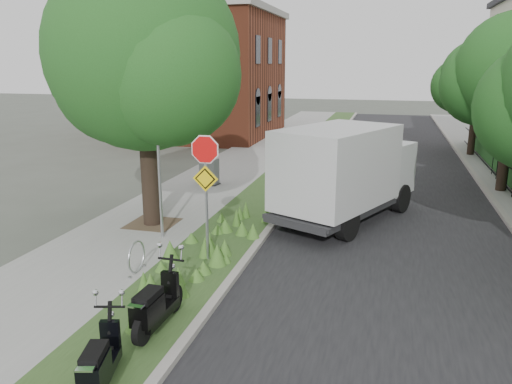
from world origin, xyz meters
TOP-DOWN VIEW (x-y plane):
  - ground at (0.00, 0.00)m, footprint 120.00×120.00m
  - sidewalk_near at (-4.25, 10.00)m, footprint 3.50×60.00m
  - verge at (-1.50, 10.00)m, footprint 2.00×60.00m
  - kerb_near at (-0.50, 10.00)m, footprint 0.20×60.00m
  - road at (3.00, 10.00)m, footprint 7.00×60.00m
  - kerb_far at (6.50, 10.00)m, footprint 0.20×60.00m
  - street_tree_main at (-4.08, 2.86)m, footprint 6.21×5.54m
  - bare_post at (-3.20, 1.80)m, footprint 0.08×0.08m
  - bike_hoop at (-2.70, -0.60)m, footprint 0.06×0.78m
  - sign_assembly at (-1.40, 0.58)m, footprint 0.94×0.08m
  - fence_far at (7.20, 10.00)m, footprint 0.04×24.00m
  - brick_building at (-9.50, 22.00)m, footprint 9.40×10.40m
  - far_tree_b at (6.94, 10.05)m, footprint 4.83×4.31m
  - far_tree_c at (6.94, 18.04)m, footprint 4.37×3.89m
  - scooter_near at (-1.12, -2.92)m, footprint 0.39×1.80m
  - scooter_far at (-1.13, -4.67)m, footprint 0.62×1.61m
  - box_truck at (1.53, 4.97)m, footprint 4.28×6.04m
  - utility_cabinet at (-4.09, 8.05)m, footprint 0.85×0.64m

SIDE VIEW (x-z plane):
  - ground at x=0.00m, z-range 0.00..0.00m
  - road at x=3.00m, z-range 0.00..0.01m
  - sidewalk_near at x=-4.25m, z-range 0.00..0.12m
  - verge at x=-1.50m, z-range 0.00..0.12m
  - kerb_near at x=-0.50m, z-range 0.00..0.13m
  - kerb_far at x=6.50m, z-range 0.00..0.13m
  - bike_hoop at x=-2.70m, z-range 0.11..0.88m
  - scooter_far at x=-1.13m, z-range 0.11..0.89m
  - scooter_near at x=-1.12m, z-range 0.11..0.96m
  - utility_cabinet at x=-4.09m, z-range 0.10..1.13m
  - fence_far at x=7.20m, z-range 0.17..1.17m
  - box_truck at x=1.53m, z-range 0.39..2.95m
  - bare_post at x=-3.20m, z-range 0.12..4.12m
  - sign_assembly at x=-1.40m, z-range 0.72..3.94m
  - far_tree_c at x=6.94m, z-range 0.99..6.92m
  - brick_building at x=-9.50m, z-range 0.06..8.36m
  - far_tree_b at x=6.94m, z-range 1.09..7.65m
  - street_tree_main at x=-4.08m, z-range 0.97..8.63m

